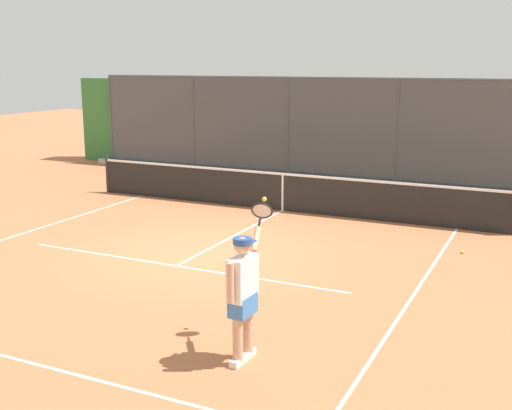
% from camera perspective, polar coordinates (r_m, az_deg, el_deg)
% --- Properties ---
extents(ground_plane, '(60.00, 60.00, 0.00)m').
position_cam_1_polar(ground_plane, '(12.65, -4.95, -4.30)').
color(ground_plane, '#B76B42').
extents(court_line_markings, '(8.60, 9.13, 0.01)m').
position_cam_1_polar(court_line_markings, '(11.63, -8.11, -5.90)').
color(court_line_markings, white).
rests_on(court_line_markings, ground).
extents(fence_backdrop, '(20.65, 1.37, 3.23)m').
position_cam_1_polar(fence_backdrop, '(20.77, 8.09, 6.59)').
color(fence_backdrop, '#474C51').
rests_on(fence_backdrop, ground).
extents(tennis_net, '(11.05, 0.09, 1.07)m').
position_cam_1_polar(tennis_net, '(16.10, 2.40, 1.22)').
color(tennis_net, '#2D2D2D').
rests_on(tennis_net, ground).
extents(tennis_player, '(0.42, 1.37, 1.90)m').
position_cam_1_polar(tennis_player, '(7.92, -1.15, -7.57)').
color(tennis_player, silver).
rests_on(tennis_player, ground).
extents(tennis_ball_by_sideline, '(0.07, 0.07, 0.07)m').
position_cam_1_polar(tennis_ball_by_sideline, '(13.20, 17.92, -4.01)').
color(tennis_ball_by_sideline, '#D6E042').
rests_on(tennis_ball_by_sideline, ground).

